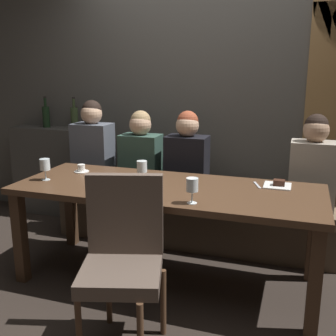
% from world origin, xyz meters
% --- Properties ---
extents(ground, '(9.00, 9.00, 0.00)m').
position_xyz_m(ground, '(0.00, 0.00, 0.00)').
color(ground, black).
extents(back_wall_tiled, '(6.00, 0.12, 3.00)m').
position_xyz_m(back_wall_tiled, '(0.00, 1.22, 1.50)').
color(back_wall_tiled, '#4C4944').
rests_on(back_wall_tiled, ground).
extents(back_counter, '(1.10, 0.28, 0.95)m').
position_xyz_m(back_counter, '(-1.55, 1.04, 0.47)').
color(back_counter, '#413E3A').
rests_on(back_counter, ground).
extents(dining_table, '(2.20, 0.84, 0.74)m').
position_xyz_m(dining_table, '(0.00, 0.00, 0.65)').
color(dining_table, '#412B1C').
rests_on(dining_table, ground).
extents(banquette_bench, '(2.50, 0.44, 0.45)m').
position_xyz_m(banquette_bench, '(0.00, 0.70, 0.23)').
color(banquette_bench, '#4A3C2E').
rests_on(banquette_bench, ground).
extents(chair_near_side, '(0.55, 0.55, 0.98)m').
position_xyz_m(chair_near_side, '(-0.02, -0.72, 0.56)').
color(chair_near_side, '#4C3321').
rests_on(chair_near_side, ground).
extents(diner_redhead, '(0.36, 0.24, 0.83)m').
position_xyz_m(diner_redhead, '(-0.99, 0.72, 0.84)').
color(diner_redhead, '#4C515B').
rests_on(diner_redhead, banquette_bench).
extents(diner_bearded, '(0.36, 0.24, 0.75)m').
position_xyz_m(diner_bearded, '(-0.50, 0.73, 0.80)').
color(diner_bearded, '#2D473D').
rests_on(diner_bearded, banquette_bench).
extents(diner_far_end, '(0.36, 0.24, 0.76)m').
position_xyz_m(diner_far_end, '(-0.05, 0.69, 0.81)').
color(diner_far_end, black).
rests_on(diner_far_end, banquette_bench).
extents(diner_near_end, '(0.36, 0.24, 0.77)m').
position_xyz_m(diner_near_end, '(1.00, 0.71, 0.81)').
color(diner_near_end, '#9E9384').
rests_on(diner_near_end, banquette_bench).
extents(wine_bottle_dark_red, '(0.08, 0.08, 0.33)m').
position_xyz_m(wine_bottle_dark_red, '(-1.71, 1.05, 1.07)').
color(wine_bottle_dark_red, black).
rests_on(wine_bottle_dark_red, back_counter).
extents(wine_bottle_pale_label, '(0.08, 0.08, 0.33)m').
position_xyz_m(wine_bottle_pale_label, '(-1.38, 1.06, 1.07)').
color(wine_bottle_pale_label, '#384728').
rests_on(wine_bottle_pale_label, back_counter).
extents(wine_glass_end_right, '(0.08, 0.08, 0.16)m').
position_xyz_m(wine_glass_end_right, '(-0.93, -0.13, 0.86)').
color(wine_glass_end_right, silver).
rests_on(wine_glass_end_right, dining_table).
extents(wine_glass_far_right, '(0.08, 0.08, 0.16)m').
position_xyz_m(wine_glass_far_right, '(-0.21, 0.04, 0.85)').
color(wine_glass_far_right, silver).
rests_on(wine_glass_far_right, dining_table).
extents(wine_glass_center_back, '(0.08, 0.08, 0.16)m').
position_xyz_m(wine_glass_center_back, '(0.27, -0.31, 0.85)').
color(wine_glass_center_back, silver).
rests_on(wine_glass_center_back, dining_table).
extents(espresso_cup, '(0.12, 0.12, 0.06)m').
position_xyz_m(espresso_cup, '(-0.79, 0.17, 0.77)').
color(espresso_cup, white).
rests_on(espresso_cup, dining_table).
extents(dessert_plate, '(0.19, 0.19, 0.05)m').
position_xyz_m(dessert_plate, '(0.76, 0.25, 0.75)').
color(dessert_plate, white).
rests_on(dessert_plate, dining_table).
extents(fork_on_table, '(0.07, 0.16, 0.01)m').
position_xyz_m(fork_on_table, '(0.61, 0.22, 0.74)').
color(fork_on_table, silver).
rests_on(fork_on_table, dining_table).
extents(folded_napkin, '(0.13, 0.12, 0.01)m').
position_xyz_m(folded_napkin, '(-0.46, -0.17, 0.74)').
color(folded_napkin, silver).
rests_on(folded_napkin, dining_table).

